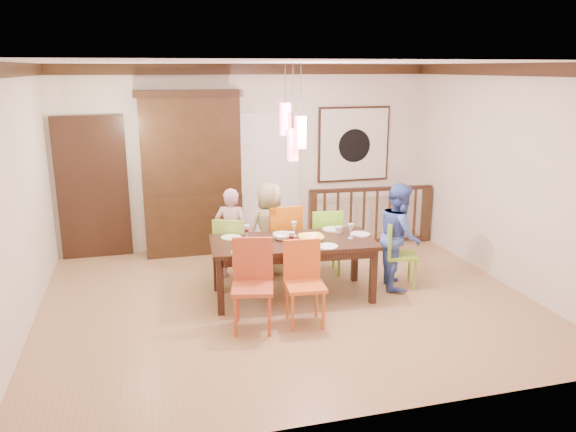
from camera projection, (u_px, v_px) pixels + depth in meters
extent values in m
plane|color=#A77A51|center=(288.00, 301.00, 7.06)|extent=(6.00, 6.00, 0.00)
plane|color=white|center=(288.00, 62.00, 6.32)|extent=(6.00, 6.00, 0.00)
plane|color=beige|center=(248.00, 157.00, 9.02)|extent=(6.00, 0.00, 6.00)
plane|color=beige|center=(15.00, 203.00, 5.94)|extent=(0.00, 5.00, 5.00)
plane|color=beige|center=(506.00, 176.00, 7.44)|extent=(0.00, 5.00, 5.00)
cube|color=black|center=(93.00, 190.00, 8.48)|extent=(1.04, 0.07, 2.24)
cube|color=silver|center=(270.00, 181.00, 9.18)|extent=(0.97, 0.05, 2.22)
cube|color=black|center=(354.00, 144.00, 9.40)|extent=(1.25, 0.04, 1.25)
cube|color=silver|center=(354.00, 144.00, 9.38)|extent=(1.18, 0.02, 1.18)
cylinder|color=black|center=(354.00, 146.00, 9.37)|extent=(0.56, 0.01, 0.56)
cube|color=#FF4C64|center=(285.00, 119.00, 6.66)|extent=(0.11, 0.11, 0.38)
cylinder|color=black|center=(285.00, 83.00, 6.55)|extent=(0.01, 0.01, 0.46)
cube|color=#FF4C64|center=(300.00, 132.00, 6.64)|extent=(0.11, 0.11, 0.38)
cylinder|color=black|center=(301.00, 90.00, 6.52)|extent=(0.01, 0.01, 0.61)
cube|color=#FF4C64|center=(293.00, 145.00, 6.71)|extent=(0.11, 0.11, 0.38)
cylinder|color=black|center=(293.00, 96.00, 6.56)|extent=(0.01, 0.01, 0.76)
cube|color=black|center=(293.00, 242.00, 7.02)|extent=(2.10, 1.08, 0.05)
cube|color=black|center=(215.00, 267.00, 7.24)|extent=(0.09, 0.09, 0.70)
cube|color=black|center=(351.00, 255.00, 7.71)|extent=(0.09, 0.09, 0.70)
cube|color=black|center=(224.00, 289.00, 6.53)|extent=(0.09, 0.09, 0.70)
cube|color=black|center=(373.00, 274.00, 6.99)|extent=(0.09, 0.09, 0.70)
cube|color=black|center=(285.00, 239.00, 7.42)|extent=(1.84, 0.18, 0.10)
cube|color=black|center=(302.00, 258.00, 6.66)|extent=(1.84, 0.18, 0.10)
cube|color=#83BB3A|center=(232.00, 251.00, 7.55)|extent=(0.53, 0.53, 0.04)
cube|color=#83BB3A|center=(231.00, 233.00, 7.49)|extent=(0.41, 0.17, 0.46)
cylinder|color=#83BB3A|center=(221.00, 273.00, 7.41)|extent=(0.04, 0.04, 0.44)
cylinder|color=#83BB3A|center=(247.00, 270.00, 7.49)|extent=(0.04, 0.04, 0.44)
cylinder|color=#83BB3A|center=(218.00, 264.00, 7.73)|extent=(0.04, 0.04, 0.44)
cylinder|color=#83BB3A|center=(242.00, 262.00, 7.81)|extent=(0.04, 0.04, 0.44)
cube|color=#B95E0B|center=(281.00, 241.00, 7.85)|extent=(0.51, 0.51, 0.04)
cube|color=#B95E0B|center=(281.00, 221.00, 7.78)|extent=(0.47, 0.09, 0.51)
cylinder|color=#B95E0B|center=(271.00, 263.00, 7.69)|extent=(0.04, 0.04, 0.49)
cylinder|color=#B95E0B|center=(298.00, 261.00, 7.78)|extent=(0.04, 0.04, 0.49)
cylinder|color=#B95E0B|center=(265.00, 255.00, 8.04)|extent=(0.04, 0.04, 0.49)
cylinder|color=#B95E0B|center=(291.00, 253.00, 8.14)|extent=(0.04, 0.04, 0.49)
cube|color=#77C826|center=(325.00, 242.00, 7.93)|extent=(0.48, 0.48, 0.04)
cube|color=#77C826|center=(325.00, 224.00, 7.86)|extent=(0.43, 0.09, 0.47)
cylinder|color=#77C826|center=(316.00, 263.00, 7.78)|extent=(0.04, 0.04, 0.45)
cylinder|color=#77C826|center=(340.00, 260.00, 7.87)|extent=(0.04, 0.04, 0.45)
cylinder|color=#77C826|center=(309.00, 255.00, 8.11)|extent=(0.04, 0.04, 0.45)
cylinder|color=#77C826|center=(332.00, 253.00, 8.19)|extent=(0.04, 0.04, 0.45)
cube|color=#AD4425|center=(253.00, 288.00, 6.18)|extent=(0.55, 0.55, 0.04)
cube|color=#AD4425|center=(252.00, 265.00, 6.11)|extent=(0.45, 0.15, 0.50)
cylinder|color=#AD4425|center=(239.00, 318.00, 6.03)|extent=(0.04, 0.04, 0.48)
cylinder|color=#AD4425|center=(273.00, 314.00, 6.12)|extent=(0.04, 0.04, 0.48)
cylinder|color=#AD4425|center=(234.00, 304.00, 6.37)|extent=(0.04, 0.04, 0.48)
cylinder|color=#AD4425|center=(265.00, 301.00, 6.46)|extent=(0.04, 0.04, 0.48)
cube|color=#CD5A1F|center=(305.00, 286.00, 6.32)|extent=(0.46, 0.46, 0.04)
cube|color=#CD5A1F|center=(305.00, 265.00, 6.25)|extent=(0.43, 0.08, 0.47)
cylinder|color=#CD5A1F|center=(294.00, 313.00, 6.17)|extent=(0.04, 0.04, 0.45)
cylinder|color=#CD5A1F|center=(324.00, 310.00, 6.26)|extent=(0.04, 0.04, 0.45)
cylinder|color=#CD5A1F|center=(286.00, 301.00, 6.50)|extent=(0.04, 0.04, 0.45)
cylinder|color=#CD5A1F|center=(315.00, 298.00, 6.58)|extent=(0.04, 0.04, 0.45)
cube|color=#7AAA26|center=(401.00, 255.00, 7.43)|extent=(0.50, 0.50, 0.04)
cube|color=#7AAA26|center=(402.00, 238.00, 7.37)|extent=(0.14, 0.41, 0.45)
cylinder|color=#7AAA26|center=(394.00, 276.00, 7.29)|extent=(0.04, 0.04, 0.43)
cylinder|color=#7AAA26|center=(417.00, 274.00, 7.37)|extent=(0.04, 0.04, 0.43)
cylinder|color=#7AAA26|center=(383.00, 268.00, 7.60)|extent=(0.04, 0.04, 0.43)
cylinder|color=#7AAA26|center=(405.00, 266.00, 7.68)|extent=(0.04, 0.04, 0.43)
cube|color=black|center=(194.00, 223.00, 8.83)|extent=(1.49, 0.44, 0.96)
cube|color=black|center=(190.00, 145.00, 8.54)|extent=(1.49, 0.40, 1.49)
cube|color=black|center=(189.00, 143.00, 8.72)|extent=(1.28, 0.02, 1.28)
cube|color=black|center=(188.00, 93.00, 8.34)|extent=(1.60, 0.44, 0.10)
cube|color=black|center=(314.00, 221.00, 9.00)|extent=(0.13, 0.13, 0.92)
cube|color=black|center=(424.00, 213.00, 9.48)|extent=(0.13, 0.13, 0.92)
cube|color=black|center=(371.00, 189.00, 9.12)|extent=(2.07, 0.24, 0.06)
cube|color=black|center=(369.00, 241.00, 9.35)|extent=(1.95, 0.21, 0.05)
imported|color=#E0ABBC|center=(232.00, 233.00, 7.72)|extent=(0.54, 0.46, 1.27)
imported|color=#BBB68D|center=(270.00, 229.00, 7.85)|extent=(0.72, 0.54, 1.32)
imported|color=#3D59AD|center=(399.00, 236.00, 7.39)|extent=(0.70, 0.80, 1.40)
imported|color=yellow|center=(311.00, 239.00, 6.96)|extent=(0.34, 0.34, 0.08)
imported|color=white|center=(282.00, 237.00, 7.04)|extent=(0.22, 0.22, 0.06)
imported|color=silver|center=(261.00, 245.00, 6.68)|extent=(0.12, 0.12, 0.09)
imported|color=silver|center=(339.00, 230.00, 7.29)|extent=(0.12, 0.12, 0.10)
cylinder|color=white|center=(231.00, 237.00, 7.11)|extent=(0.26, 0.26, 0.01)
cylinder|color=white|center=(283.00, 234.00, 7.26)|extent=(0.26, 0.26, 0.01)
cylinder|color=white|center=(332.00, 229.00, 7.48)|extent=(0.26, 0.26, 0.01)
cylinder|color=white|center=(242.00, 252.00, 6.53)|extent=(0.26, 0.26, 0.01)
cylinder|color=white|center=(327.00, 246.00, 6.76)|extent=(0.26, 0.26, 0.01)
cylinder|color=white|center=(360.00, 234.00, 7.25)|extent=(0.26, 0.26, 0.01)
cube|color=#D83359|center=(294.00, 249.00, 6.64)|extent=(0.18, 0.14, 0.01)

